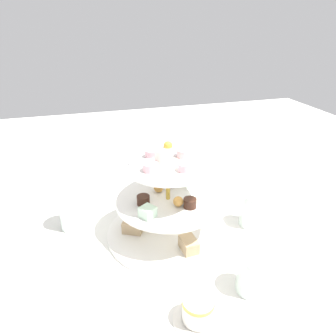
{
  "coord_description": "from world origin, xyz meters",
  "views": [
    {
      "loc": [
        0.18,
        0.62,
        0.5
      ],
      "look_at": [
        0.0,
        0.0,
        0.18
      ],
      "focal_mm": 33.38,
      "sensor_mm": 36.0,
      "label": 1
    }
  ],
  "objects_px": {
    "water_glass_tall_right": "(72,208)",
    "teacup_with_saucer": "(198,311)",
    "water_glass_short_left": "(253,274)",
    "water_glass_mid_back": "(252,210)",
    "butter_knife_right": "(78,316)",
    "butter_knife_left": "(164,179)",
    "tiered_serving_stand": "(168,207)"
  },
  "relations": [
    {
      "from": "teacup_with_saucer",
      "to": "water_glass_mid_back",
      "type": "relative_size",
      "value": 0.99
    },
    {
      "from": "water_glass_tall_right",
      "to": "water_glass_short_left",
      "type": "height_order",
      "value": "water_glass_tall_right"
    },
    {
      "from": "teacup_with_saucer",
      "to": "butter_knife_right",
      "type": "distance_m",
      "value": 0.22
    },
    {
      "from": "water_glass_tall_right",
      "to": "teacup_with_saucer",
      "type": "height_order",
      "value": "water_glass_tall_right"
    },
    {
      "from": "water_glass_tall_right",
      "to": "water_glass_short_left",
      "type": "distance_m",
      "value": 0.46
    },
    {
      "from": "tiered_serving_stand",
      "to": "butter_knife_right",
      "type": "distance_m",
      "value": 0.31
    },
    {
      "from": "water_glass_tall_right",
      "to": "butter_knife_right",
      "type": "distance_m",
      "value": 0.29
    },
    {
      "from": "teacup_with_saucer",
      "to": "butter_knife_left",
      "type": "xyz_separation_m",
      "value": [
        -0.09,
        -0.55,
        -0.02
      ]
    },
    {
      "from": "butter_knife_right",
      "to": "water_glass_mid_back",
      "type": "height_order",
      "value": "water_glass_mid_back"
    },
    {
      "from": "water_glass_tall_right",
      "to": "water_glass_mid_back",
      "type": "height_order",
      "value": "water_glass_tall_right"
    },
    {
      "from": "water_glass_short_left",
      "to": "butter_knife_left",
      "type": "height_order",
      "value": "water_glass_short_left"
    },
    {
      "from": "water_glass_tall_right",
      "to": "teacup_with_saucer",
      "type": "bearing_deg",
      "value": 120.34
    },
    {
      "from": "water_glass_short_left",
      "to": "butter_knife_left",
      "type": "bearing_deg",
      "value": -85.18
    },
    {
      "from": "water_glass_short_left",
      "to": "butter_knife_left",
      "type": "distance_m",
      "value": 0.51
    },
    {
      "from": "teacup_with_saucer",
      "to": "water_glass_mid_back",
      "type": "distance_m",
      "value": 0.34
    },
    {
      "from": "tiered_serving_stand",
      "to": "water_glass_mid_back",
      "type": "bearing_deg",
      "value": 174.1
    },
    {
      "from": "water_glass_short_left",
      "to": "butter_knife_right",
      "type": "distance_m",
      "value": 0.34
    },
    {
      "from": "butter_knife_left",
      "to": "tiered_serving_stand",
      "type": "bearing_deg",
      "value": 84.32
    },
    {
      "from": "water_glass_short_left",
      "to": "butter_knife_left",
      "type": "relative_size",
      "value": 0.49
    },
    {
      "from": "water_glass_short_left",
      "to": "water_glass_mid_back",
      "type": "bearing_deg",
      "value": -119.05
    },
    {
      "from": "tiered_serving_stand",
      "to": "butter_knife_right",
      "type": "height_order",
      "value": "tiered_serving_stand"
    },
    {
      "from": "water_glass_short_left",
      "to": "teacup_with_saucer",
      "type": "distance_m",
      "value": 0.14
    },
    {
      "from": "teacup_with_saucer",
      "to": "water_glass_mid_back",
      "type": "height_order",
      "value": "water_glass_mid_back"
    },
    {
      "from": "butter_knife_left",
      "to": "water_glass_tall_right",
      "type": "bearing_deg",
      "value": 40.77
    },
    {
      "from": "butter_knife_right",
      "to": "water_glass_mid_back",
      "type": "distance_m",
      "value": 0.48
    },
    {
      "from": "butter_knife_right",
      "to": "water_glass_short_left",
      "type": "bearing_deg",
      "value": 46.53
    },
    {
      "from": "water_glass_tall_right",
      "to": "water_glass_mid_back",
      "type": "xyz_separation_m",
      "value": [
        -0.45,
        0.12,
        -0.01
      ]
    },
    {
      "from": "teacup_with_saucer",
      "to": "butter_knife_right",
      "type": "height_order",
      "value": "teacup_with_saucer"
    },
    {
      "from": "tiered_serving_stand",
      "to": "water_glass_short_left",
      "type": "bearing_deg",
      "value": 116.92
    },
    {
      "from": "butter_knife_right",
      "to": "water_glass_mid_back",
      "type": "relative_size",
      "value": 1.87
    },
    {
      "from": "water_glass_tall_right",
      "to": "teacup_with_saucer",
      "type": "relative_size",
      "value": 1.29
    },
    {
      "from": "water_glass_short_left",
      "to": "water_glass_mid_back",
      "type": "relative_size",
      "value": 0.91
    }
  ]
}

